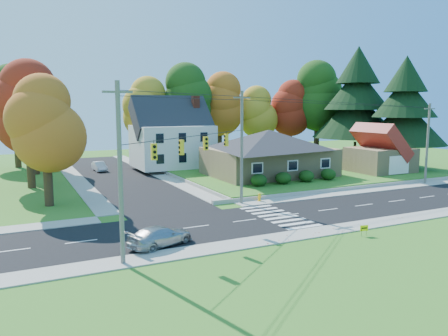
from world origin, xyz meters
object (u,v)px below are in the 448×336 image
at_px(white_car, 99,166).
at_px(fire_hydrant, 259,198).
at_px(ranch_house, 269,152).
at_px(silver_sedan, 160,236).

distance_m(white_car, fire_hydrant, 27.67).
height_order(ranch_house, silver_sedan, ranch_house).
relative_size(silver_sedan, white_car, 1.14).
distance_m(silver_sedan, white_car, 34.36).
xyz_separation_m(ranch_house, fire_hydrant, (-7.58, -10.71, -2.88)).
bearing_deg(white_car, silver_sedan, -97.12).
distance_m(ranch_house, silver_sedan, 27.50).
bearing_deg(fire_hydrant, silver_sedan, -145.36).
bearing_deg(white_car, ranch_house, -44.52).
xyz_separation_m(ranch_house, silver_sedan, (-19.66, -19.06, -2.61)).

